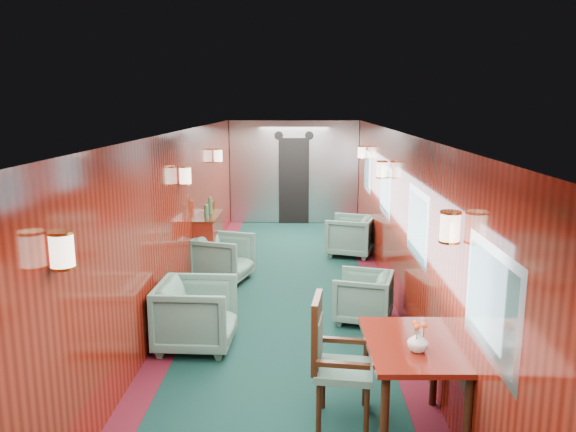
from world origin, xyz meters
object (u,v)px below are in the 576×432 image
Objects in this scene: side_chair at (332,355)px; armchair_left_near at (196,314)px; armchair_left_far at (224,258)px; armchair_right_near at (363,297)px; armchair_right_far at (350,236)px; dining_table at (413,358)px; credenza at (209,243)px.

armchair_left_near is (-1.48, 1.50, -0.23)m from side_chair.
side_chair is at bearing -142.46° from armchair_left_far.
armchair_right_near is 0.87× the size of armchair_right_far.
armchair_left_far is 1.15× the size of armchair_right_near.
armchair_right_far is at bearing -167.12° from armchair_right_near.
dining_table reaches higher than armchair_right_far.
side_chair reaches higher than armchair_right_near.
armchair_left_near is 1.07× the size of armchair_right_far.
dining_table is 0.70m from side_chair.
armchair_left_near is 2.49m from armchair_left_far.
armchair_left_far is at bearing 115.78° from dining_table.
dining_table is 4.73m from armchair_left_far.
armchair_right_far is at bearing 88.80° from dining_table.
side_chair reaches higher than dining_table.
side_chair is at bearing 2.04° from armchair_right_near.
armchair_right_near is at bearing -112.19° from armchair_left_far.
dining_table is at bearing -126.75° from armchair_left_near.
armchair_right_far is at bearing 24.87° from credenza.
credenza is 1.54× the size of armchair_right_far.
credenza is 2.69m from armchair_right_far.
side_chair reaches higher than armchair_right_far.
armchair_right_near is 3.23m from armchair_right_far.
armchair_right_near is at bearing 91.53° from dining_table.
armchair_left_near reaches higher than armchair_right_near.
credenza is 2.96m from armchair_left_near.
credenza is at bearing 8.40° from armchair_left_near.
armchair_right_far is (2.13, 1.58, -0.00)m from armchair_left_far.
side_chair is 1.40× the size of armchair_left_far.
dining_table is at bearing 17.47° from armchair_right_far.
armchair_left_near is at bearing 139.82° from dining_table.
armchair_left_near is at bearing -83.34° from credenza.
credenza is at bearing 50.67° from armchair_left_far.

